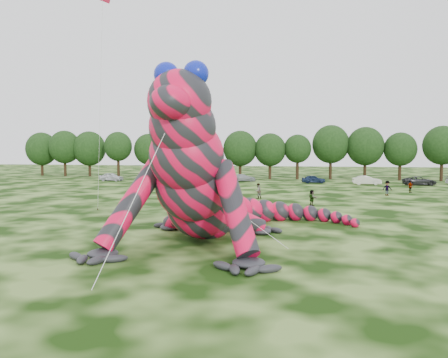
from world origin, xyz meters
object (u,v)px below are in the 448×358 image
tree_7 (240,155)px  spectator_2 (387,188)px  tree_13 (442,153)px  spectator_1 (258,191)px  tree_3 (118,154)px  tree_9 (297,157)px  car_5 (367,180)px  car_1 (161,177)px  tree_11 (365,153)px  spectator_5 (312,198)px  flying_kite (102,15)px  car_2 (205,178)px  car_3 (243,178)px  tree_5 (179,154)px  tree_10 (331,152)px  tree_8 (270,156)px  tree_1 (65,153)px  car_4 (313,179)px  tree_0 (42,154)px  spectator_4 (165,184)px  tree_2 (89,154)px  car_6 (420,181)px  tree_6 (203,155)px  tree_12 (400,156)px  car_0 (111,177)px  tree_4 (149,155)px  inflatable_gecko (207,157)px  spectator_3 (410,187)px  spectator_0 (180,192)px

tree_7 → spectator_2: tree_7 is taller
tree_13 → spectator_1: tree_13 is taller
tree_3 → tree_9: size_ratio=1.09×
tree_7 → car_5: 25.29m
car_1 → car_5: car_5 is taller
spectator_2 → tree_11: bearing=75.6°
spectator_5 → spectator_2: spectator_2 is taller
flying_kite → car_2: bearing=89.4°
car_3 → spectator_2: 29.55m
tree_9 → tree_5: bearing=177.4°
tree_10 → tree_8: bearing=-172.2°
spectator_2 → flying_kite: bearing=-154.8°
spectator_1 → tree_1: bearing=-85.8°
car_2 → tree_5: bearing=33.9°
car_4 → spectator_5: size_ratio=2.43×
tree_0 → tree_10: bearing=-0.6°
car_5 → spectator_4: bearing=115.3°
flying_kite → spectator_4: bearing=94.6°
tree_2 → car_2: tree_2 is taller
tree_0 → car_6: (75.27, -12.82, -4.04)m
tree_6 → spectator_1: bearing=-66.9°
tree_7 → tree_12: 30.11m
tree_7 → car_0: bearing=-155.6°
tree_4 → tree_10: (37.04, -0.13, 0.72)m
inflatable_gecko → spectator_4: bearing=116.1°
tree_2 → tree_4: (13.38, -0.05, -0.29)m
tree_4 → tree_6: size_ratio=0.95×
tree_9 → inflatable_gecko: bearing=-95.4°
car_1 → spectator_1: (20.35, -25.26, 0.28)m
car_6 → tree_7: bearing=70.1°
tree_7 → inflatable_gecko: bearing=-84.2°
tree_12 → tree_3: bearing=-179.3°
car_5 → spectator_4: (-29.71, -14.93, 0.12)m
tree_0 → tree_3: (18.84, -2.17, -0.03)m
car_5 → spectator_3: spectator_3 is taller
tree_8 → spectator_0: tree_8 is taller
tree_7 → car_3: 8.20m
car_0 → spectator_5: bearing=-122.3°
tree_12 → car_3: 29.85m
tree_2 → car_6: 65.05m
tree_9 → tree_12: (18.95, 0.39, 0.15)m
tree_7 → tree_10: tree_10 is taller
tree_4 → car_6: tree_4 is taller
inflatable_gecko → car_4: size_ratio=5.33×
tree_0 → tree_10: 61.96m
tree_9 → spectator_0: bearing=-108.8°
tree_13 → car_0: (-59.65, -10.52, -4.31)m
tree_4 → car_5: (42.10, -12.67, -3.78)m
tree_3 → car_5: 49.58m
flying_kite → tree_9: 53.73m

